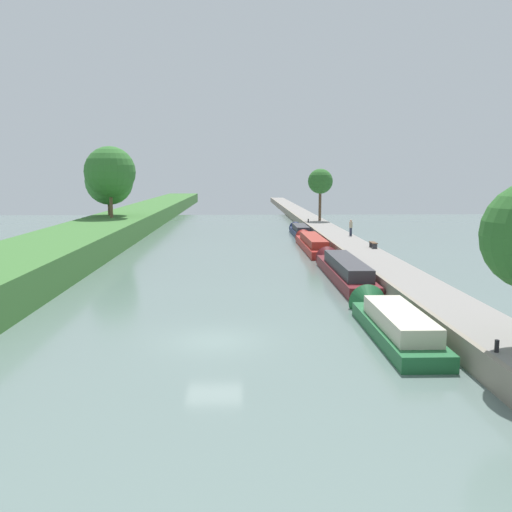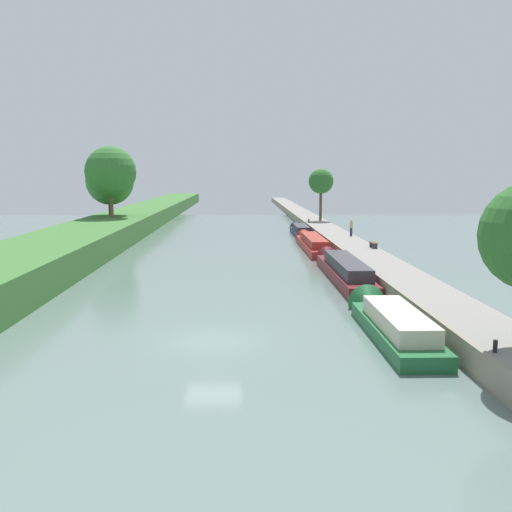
# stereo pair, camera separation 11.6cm
# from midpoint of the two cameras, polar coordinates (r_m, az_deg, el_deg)

# --- Properties ---
(ground_plane) EXTENTS (160.00, 160.00, 0.00)m
(ground_plane) POSITION_cam_midpoint_polar(r_m,az_deg,el_deg) (25.73, -4.34, -8.46)
(ground_plane) COLOR slate
(right_towpath) EXTENTS (3.17, 260.00, 1.10)m
(right_towpath) POSITION_cam_midpoint_polar(r_m,az_deg,el_deg) (27.57, 20.52, -6.65)
(right_towpath) COLOR gray
(right_towpath) RESTS_ON ground_plane
(stone_quay) EXTENTS (0.25, 260.00, 1.15)m
(stone_quay) POSITION_cam_midpoint_polar(r_m,az_deg,el_deg) (26.97, 17.13, -6.76)
(stone_quay) COLOR gray
(stone_quay) RESTS_ON ground_plane
(narrowboat_green) EXTENTS (2.18, 10.54, 2.13)m
(narrowboat_green) POSITION_cam_midpoint_polar(r_m,az_deg,el_deg) (27.40, 13.23, -6.42)
(narrowboat_green) COLOR #1E6033
(narrowboat_green) RESTS_ON ground_plane
(narrowboat_maroon) EXTENTS (2.02, 15.06, 2.15)m
(narrowboat_maroon) POSITION_cam_midpoint_polar(r_m,az_deg,el_deg) (41.02, 8.62, -1.33)
(narrowboat_maroon) COLOR maroon
(narrowboat_maroon) RESTS_ON ground_plane
(narrowboat_red) EXTENTS (1.90, 14.90, 1.98)m
(narrowboat_red) POSITION_cam_midpoint_polar(r_m,az_deg,el_deg) (56.68, 5.52, 1.27)
(narrowboat_red) COLOR maroon
(narrowboat_red) RESTS_ON ground_plane
(narrowboat_navy) EXTENTS (1.80, 10.46, 1.79)m
(narrowboat_navy) POSITION_cam_midpoint_polar(r_m,az_deg,el_deg) (70.53, 4.32, 2.57)
(narrowboat_navy) COLOR #141E42
(narrowboat_navy) RESTS_ON ground_plane
(tree_rightbank_midnear) EXTENTS (3.36, 3.36, 7.00)m
(tree_rightbank_midnear) POSITION_cam_midpoint_polar(r_m,az_deg,el_deg) (78.15, 6.40, 7.39)
(tree_rightbank_midnear) COLOR brown
(tree_rightbank_midnear) RESTS_ON right_towpath
(tree_leftbank_downstream) EXTENTS (5.98, 5.98, 8.38)m
(tree_leftbank_downstream) POSITION_cam_midpoint_polar(r_m,az_deg,el_deg) (69.89, -14.42, 8.14)
(tree_leftbank_downstream) COLOR brown
(tree_leftbank_downstream) RESTS_ON left_grassy_bank
(tree_leftbank_upstream) EXTENTS (5.91, 5.91, 7.22)m
(tree_leftbank_upstream) POSITION_cam_midpoint_polar(r_m,az_deg,el_deg) (74.01, -14.49, 7.25)
(tree_leftbank_upstream) COLOR brown
(tree_leftbank_upstream) RESTS_ON left_grassy_bank
(person_walking) EXTENTS (0.34, 0.34, 1.66)m
(person_walking) POSITION_cam_midpoint_polar(r_m,az_deg,el_deg) (59.33, 9.39, 2.85)
(person_walking) COLOR #282D42
(person_walking) RESTS_ON right_towpath
(mooring_bollard_near) EXTENTS (0.16, 0.16, 0.45)m
(mooring_bollard_near) POSITION_cam_midpoint_polar(r_m,az_deg,el_deg) (22.13, 22.76, -8.30)
(mooring_bollard_near) COLOR black
(mooring_bollard_near) RESTS_ON right_towpath
(mooring_bollard_far) EXTENTS (0.16, 0.16, 0.45)m
(mooring_bollard_far) POSITION_cam_midpoint_polar(r_m,az_deg,el_deg) (75.41, 5.19, 3.54)
(mooring_bollard_far) COLOR black
(mooring_bollard_far) RESTS_ON right_towpath
(park_bench) EXTENTS (0.44, 1.50, 0.47)m
(park_bench) POSITION_cam_midpoint_polar(r_m,az_deg,el_deg) (50.03, 11.56, 1.21)
(park_bench) COLOR #333338
(park_bench) RESTS_ON right_towpath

